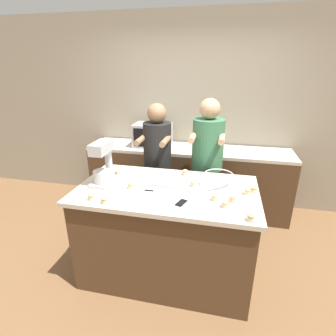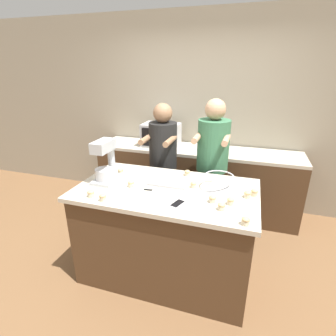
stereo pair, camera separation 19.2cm
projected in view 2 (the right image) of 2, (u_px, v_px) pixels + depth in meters
The scene contains 24 objects.
ground_plane at pixel (167, 269), 2.75m from camera, with size 16.00×16.00×0.00m, color brown.
back_wall at pixel (203, 114), 3.77m from camera, with size 10.00×0.06×2.70m.
island_counter at pixel (167, 231), 2.57m from camera, with size 1.64×0.94×0.95m.
back_counter at pixel (195, 179), 3.78m from camera, with size 2.80×0.60×0.93m.
person_left at pixel (163, 166), 3.20m from camera, with size 0.34×0.51×1.61m.
person_right at pixel (212, 169), 3.02m from camera, with size 0.37×0.52×1.68m.
stand_mixer at pixel (105, 164), 2.49m from camera, with size 0.20×0.30×0.41m.
mixing_bowl at pixel (219, 182), 2.37m from camera, with size 0.27×0.27×0.13m.
baking_tray at pixel (169, 181), 2.50m from camera, with size 0.36×0.23×0.04m.
microwave_oven at pixel (161, 135), 3.70m from camera, with size 0.51×0.35×0.32m.
cell_phone at pixel (177, 204), 2.12m from camera, with size 0.11×0.16×0.01m.
knife at pixel (154, 190), 2.35m from camera, with size 0.22×0.03×0.01m.
cupcake_0 at pixel (246, 221), 1.83m from camera, with size 0.06×0.06×0.06m.
cupcake_1 at pixel (194, 184), 2.40m from camera, with size 0.06×0.06×0.06m.
cupcake_2 at pixel (254, 192), 2.25m from camera, with size 0.06×0.06×0.06m.
cupcake_3 at pixel (231, 201), 2.11m from camera, with size 0.06×0.06×0.06m.
cupcake_4 at pixel (91, 193), 2.23m from camera, with size 0.06×0.06×0.06m.
cupcake_5 at pixel (212, 199), 2.14m from camera, with size 0.06×0.06×0.06m.
cupcake_6 at pixel (131, 184), 2.42m from camera, with size 0.06×0.06×0.06m.
cupcake_7 at pixel (121, 171), 2.71m from camera, with size 0.06×0.06×0.06m.
cupcake_8 at pixel (187, 173), 2.66m from camera, with size 0.06×0.06×0.06m.
cupcake_9 at pixel (221, 206), 2.03m from camera, with size 0.06×0.06×0.06m.
cupcake_10 at pixel (247, 194), 2.22m from camera, with size 0.06×0.06×0.06m.
cupcake_11 at pixel (103, 197), 2.17m from camera, with size 0.06×0.06×0.06m.
Camera 2 is at (0.67, -2.07, 1.99)m, focal length 28.00 mm.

